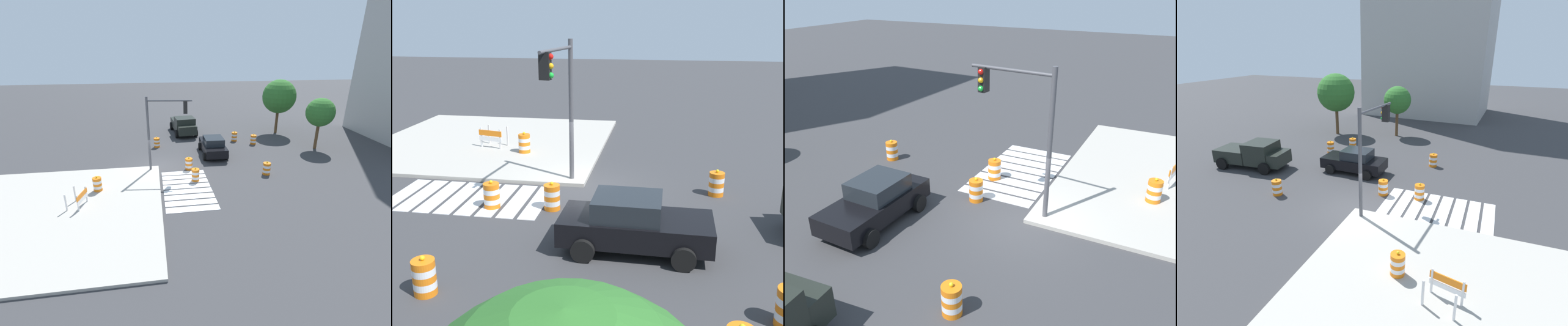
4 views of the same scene
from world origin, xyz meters
TOP-DOWN VIEW (x-y plane):
  - ground_plane at (0.00, 0.00)m, footprint 120.00×120.00m
  - crosswalk_stripes at (4.00, 1.80)m, footprint 5.85×3.20m
  - sports_car at (-2.27, 4.87)m, footprint 4.33×2.20m
  - pickup_truck at (-9.24, 3.09)m, footprint 5.31×2.72m
  - traffic_barrel_near_corner at (-4.58, 9.43)m, footprint 0.56×0.56m
  - traffic_barrel_crosswalk_end at (-5.04, 0.03)m, footprint 0.56×0.56m
  - traffic_barrel_median_near at (2.51, 7.95)m, footprint 0.56×0.56m
  - traffic_barrel_median_far at (0.72, 2.34)m, footprint 0.56×0.56m
  - traffic_barrel_far_curb at (-5.82, 7.86)m, footprint 0.56×0.56m
  - traffic_barrel_lane_center at (2.84, 2.53)m, footprint 0.56×0.56m
  - traffic_barrel_on_sidewalk at (3.61, -4.02)m, footprint 0.56×0.56m
  - construction_barricade at (5.49, -4.71)m, footprint 1.38×1.03m
  - traffic_light_pole at (0.71, 0.53)m, footprint 0.59×3.28m
  - street_tree_streetside_near at (-2.41, 14.72)m, footprint 2.55×2.55m
  - street_tree_streetside_mid at (-8.04, 13.25)m, footprint 3.54×3.54m

SIDE VIEW (x-z plane):
  - ground_plane at x=0.00m, z-range 0.00..0.00m
  - crosswalk_stripes at x=4.00m, z-range 0.00..0.02m
  - traffic_barrel_near_corner at x=-4.58m, z-range -0.06..0.96m
  - traffic_barrel_crosswalk_end at x=-5.04m, z-range -0.06..0.96m
  - traffic_barrel_median_near at x=2.51m, z-range -0.06..0.96m
  - traffic_barrel_median_far at x=0.72m, z-range -0.06..0.96m
  - traffic_barrel_far_curb at x=-5.82m, z-range -0.06..0.96m
  - traffic_barrel_lane_center at x=2.84m, z-range -0.06..0.96m
  - traffic_barrel_on_sidewalk at x=3.61m, z-range 0.09..1.11m
  - construction_barricade at x=5.49m, z-range 0.22..1.22m
  - sports_car at x=-2.27m, z-range 0.00..1.63m
  - pickup_truck at x=-9.24m, z-range 0.01..1.93m
  - street_tree_streetside_near at x=-2.41m, z-range 1.05..5.74m
  - traffic_light_pole at x=0.71m, z-range 1.16..6.66m
  - street_tree_streetside_mid at x=-8.04m, z-range 1.10..6.87m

